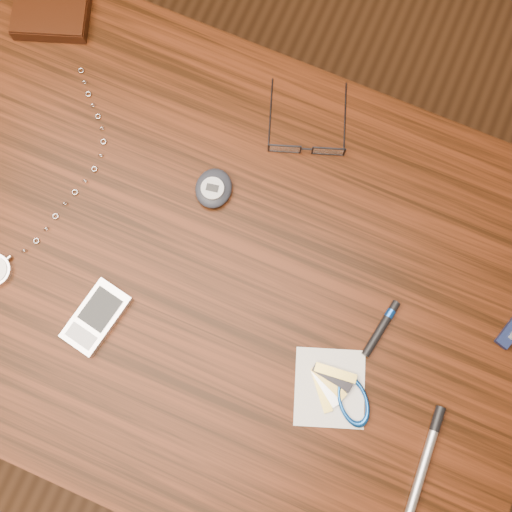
# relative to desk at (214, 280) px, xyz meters

# --- Properties ---
(ground) EXTENTS (3.80, 3.80, 0.00)m
(ground) POSITION_rel_desk_xyz_m (0.00, 0.00, -0.65)
(ground) COLOR #472814
(ground) RESTS_ON ground
(desk) EXTENTS (1.00, 0.70, 0.75)m
(desk) POSITION_rel_desk_xyz_m (0.00, 0.00, 0.00)
(desk) COLOR #371608
(desk) RESTS_ON ground
(wallet_and_card) EXTENTS (0.14, 0.17, 0.02)m
(wallet_and_card) POSITION_rel_desk_xyz_m (-0.39, 0.27, 0.11)
(wallet_and_card) COLOR black
(wallet_and_card) RESTS_ON desk
(eyeglasses) EXTENTS (0.15, 0.15, 0.03)m
(eyeglasses) POSITION_rel_desk_xyz_m (0.06, 0.22, 0.11)
(eyeglasses) COLOR black
(eyeglasses) RESTS_ON desk
(pocket_watch) EXTENTS (0.10, 0.36, 0.01)m
(pocket_watch) POSITION_rel_desk_xyz_m (-0.28, -0.11, 0.11)
(pocket_watch) COLOR #B5B5B9
(pocket_watch) RESTS_ON desk
(pda_phone) EXTENTS (0.07, 0.11, 0.02)m
(pda_phone) POSITION_rel_desk_xyz_m (-0.12, -0.13, 0.11)
(pda_phone) COLOR silver
(pda_phone) RESTS_ON desk
(pedometer) EXTENTS (0.06, 0.07, 0.03)m
(pedometer) POSITION_rel_desk_xyz_m (-0.04, 0.11, 0.11)
(pedometer) COLOR black
(pedometer) RESTS_ON desk
(notepad_keys) EXTENTS (0.14, 0.13, 0.01)m
(notepad_keys) POSITION_rel_desk_xyz_m (0.24, -0.09, 0.11)
(notepad_keys) COLOR silver
(notepad_keys) RESTS_ON desk
(silver_pen) EXTENTS (0.02, 0.16, 0.01)m
(silver_pen) POSITION_rel_desk_xyz_m (0.37, -0.12, 0.11)
(silver_pen) COLOR #A9A9AE
(silver_pen) RESTS_ON desk
(black_blue_pen) EXTENTS (0.03, 0.09, 0.01)m
(black_blue_pen) POSITION_rel_desk_xyz_m (0.26, 0.02, 0.11)
(black_blue_pen) COLOR black
(black_blue_pen) RESTS_ON desk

